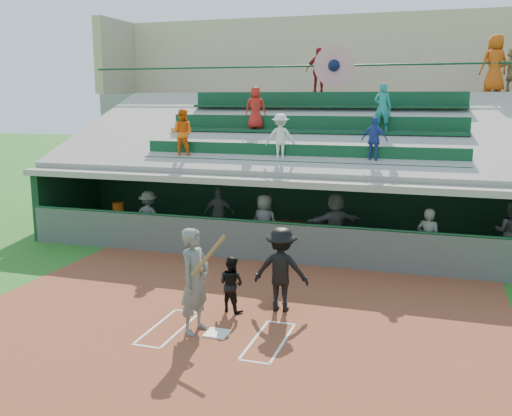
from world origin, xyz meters
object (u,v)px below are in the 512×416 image
(water_cooler, at_px, (118,208))
(batter_at_plate, at_px, (195,280))
(catcher, at_px, (231,284))
(white_table, at_px, (116,225))
(home_plate, at_px, (217,333))

(water_cooler, bearing_deg, batter_at_plate, -49.24)
(catcher, xyz_separation_m, water_cooler, (-5.73, 5.11, 0.33))
(water_cooler, bearing_deg, white_table, -145.10)
(catcher, bearing_deg, white_table, -23.29)
(batter_at_plate, bearing_deg, white_table, 131.38)
(home_plate, bearing_deg, water_cooler, 132.93)
(batter_at_plate, height_order, water_cooler, batter_at_plate)
(batter_at_plate, xyz_separation_m, white_table, (-5.52, 6.26, -0.64))
(home_plate, height_order, catcher, catcher)
(white_table, xyz_separation_m, water_cooler, (0.07, 0.05, 0.54))
(catcher, relative_size, white_table, 1.43)
(batter_at_plate, bearing_deg, home_plate, -0.85)
(catcher, bearing_deg, water_cooler, -23.95)
(home_plate, xyz_separation_m, batter_at_plate, (-0.44, 0.01, 1.01))
(batter_at_plate, relative_size, white_table, 2.46)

